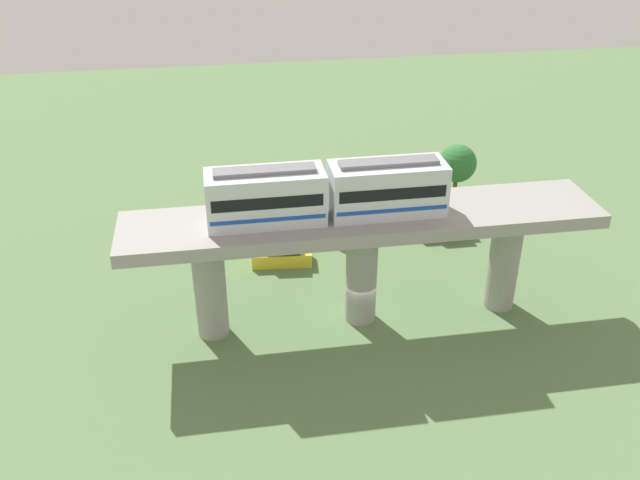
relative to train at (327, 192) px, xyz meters
name	(u,v)px	position (x,y,z in m)	size (l,w,h in m)	color
ground_plane	(360,318)	(0.00, 2.14, -8.88)	(120.00, 120.00, 0.00)	#5B7A4C
viaduct	(363,241)	(0.00, 2.14, -3.32)	(5.20, 28.00, 7.35)	#999691
train	(327,192)	(0.00, 0.00, 0.00)	(2.64, 13.55, 3.24)	silver
parked_car_yellow	(282,253)	(-7.43, -1.90, -8.14)	(2.16, 4.34, 1.76)	yellow
parked_car_black	(444,226)	(-9.59, 10.70, -8.14)	(1.83, 4.21, 1.76)	black
tree_near_viaduct	(333,191)	(-11.71, 2.47, -5.61)	(2.98, 2.98, 4.79)	brown
tree_mid_lot	(457,164)	(-14.69, 13.24, -5.38)	(3.09, 3.09, 5.08)	brown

